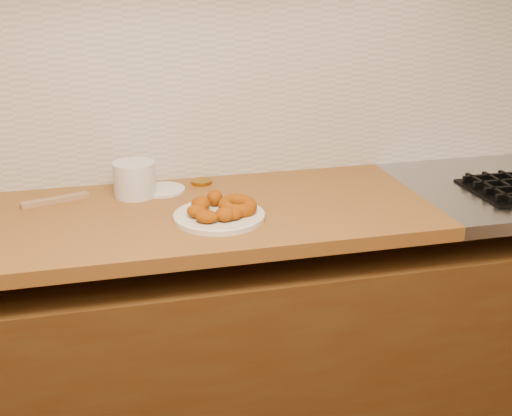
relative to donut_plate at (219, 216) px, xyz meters
name	(u,v)px	position (x,y,z in m)	size (l,w,h in m)	color
wall_back	(233,35)	(0.13, 0.40, 0.44)	(4.00, 0.02, 2.70)	#BEB095
base_cabinet	(257,353)	(0.13, 0.09, -0.52)	(3.60, 0.60, 0.77)	#4C3416
butcher_block	(25,230)	(-0.52, 0.09, -0.03)	(2.30, 0.62, 0.04)	brown
backsplash	(234,84)	(0.13, 0.39, 0.29)	(3.60, 0.02, 0.60)	beige
donut_plate	(219,216)	(0.00, 0.00, 0.00)	(0.25, 0.25, 0.01)	silver
ring_donut	(237,206)	(0.05, 0.00, 0.03)	(0.11, 0.11, 0.04)	#994B02
fried_dough_chunks	(212,209)	(-0.02, -0.01, 0.03)	(0.16, 0.19, 0.05)	#994B02
plastic_tub	(135,179)	(-0.21, 0.25, 0.05)	(0.13, 0.13, 0.11)	silver
tub_lid	(163,190)	(-0.13, 0.27, 0.00)	(0.14, 0.14, 0.01)	silver
brass_jar_lid	(201,182)	(0.00, 0.31, 0.00)	(0.07, 0.07, 0.01)	#A07017
wooden_utensil	(55,200)	(-0.45, 0.24, 0.00)	(0.19, 0.02, 0.02)	#95704F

